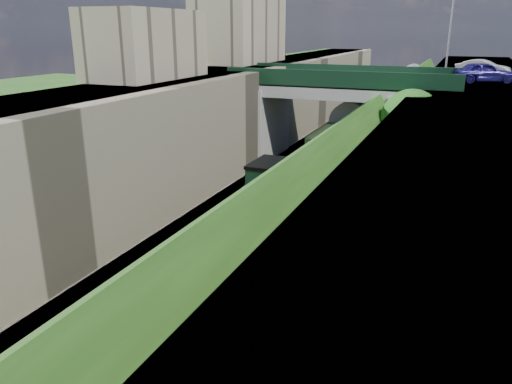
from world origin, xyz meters
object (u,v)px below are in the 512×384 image
at_px(road_bridge, 350,112).
at_px(car_blue, 484,72).
at_px(tree, 413,122).
at_px(lamppost, 450,33).
at_px(locomotive, 258,229).
at_px(car_silver, 483,68).
at_px(tender, 309,186).

height_order(road_bridge, car_blue, car_blue).
xyz_separation_m(tree, lamppost, (1.13, 10.63, 4.92)).
height_order(car_blue, locomotive, car_blue).
xyz_separation_m(tree, car_blue, (3.73, 8.94, 2.32)).
relative_size(lamppost, car_blue, 1.43).
relative_size(road_bridge, car_silver, 3.99).
bearing_deg(locomotive, road_bridge, 90.80).
relative_size(tree, car_silver, 1.65).
relative_size(lamppost, locomotive, 0.59).
bearing_deg(locomotive, tree, 69.55).
distance_m(car_blue, tender, 17.38).
xyz_separation_m(tree, tender, (-4.71, -5.28, -3.03)).
height_order(road_bridge, tree, road_bridge).
bearing_deg(lamppost, car_silver, 51.13).
relative_size(road_bridge, locomotive, 1.56).
bearing_deg(locomotive, car_blue, 68.63).
height_order(tree, tender, tree).
height_order(tree, car_blue, car_blue).
relative_size(tree, locomotive, 0.65).
bearing_deg(tender, lamppost, 69.83).
xyz_separation_m(locomotive, tender, (-0.00, 7.36, -0.27)).
xyz_separation_m(car_blue, tender, (-8.45, -14.22, -5.34)).
height_order(locomotive, tender, locomotive).
relative_size(tree, tender, 1.10).
relative_size(locomotive, tender, 1.70).
distance_m(lamppost, tender, 18.72).
bearing_deg(car_silver, lamppost, 154.48).
relative_size(car_silver, locomotive, 0.39).
distance_m(road_bridge, tree, 7.53).
distance_m(lamppost, locomotive, 25.19).
xyz_separation_m(road_bridge, car_blue, (8.70, 3.31, 2.89)).
bearing_deg(lamppost, tree, -96.07).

